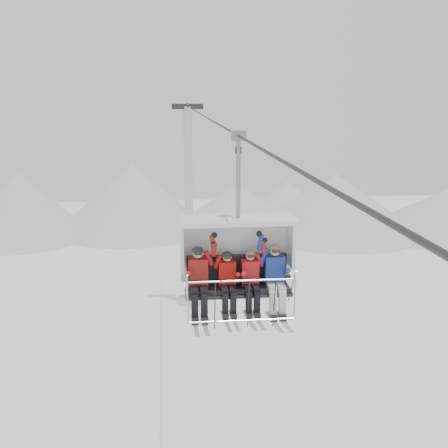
{
  "coord_description": "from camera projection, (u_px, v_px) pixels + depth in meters",
  "views": [
    {
      "loc": [
        -1.57,
        -14.63,
        14.2
      ],
      "look_at": [
        0.0,
        0.0,
        10.73
      ],
      "focal_mm": 45.0,
      "sensor_mm": 36.0,
      "label": 1
    }
  ],
  "objects": [
    {
      "name": "skier_far_right",
      "position": [
        275.0,
        276.0,
        12.38
      ],
      "size": [
        0.43,
        1.69,
        1.7
      ],
      "color": "#233894",
      "rests_on": "chairlift_carrier"
    },
    {
      "name": "ridgeline",
      "position": [
        165.0,
        206.0,
        57.46
      ],
      "size": [
        72.0,
        21.0,
        7.0
      ],
      "color": "silver",
      "rests_on": "ground"
    },
    {
      "name": "skier_center_left",
      "position": [
        228.0,
        281.0,
        12.26
      ],
      "size": [
        0.37,
        1.69,
        1.51
      ],
      "color": "red",
      "rests_on": "chairlift_carrier"
    },
    {
      "name": "lift_tower_right",
      "position": [
        189.0,
        221.0,
        37.54
      ],
      "size": [
        2.0,
        1.8,
        13.48
      ],
      "color": "silver",
      "rests_on": "ground"
    },
    {
      "name": "skier_center_right",
      "position": [
        251.0,
        280.0,
        12.32
      ],
      "size": [
        0.38,
        1.69,
        1.52
      ],
      "color": "red",
      "rests_on": "chairlift_carrier"
    },
    {
      "name": "chairlift_carrier",
      "position": [
        237.0,
        253.0,
        12.48
      ],
      "size": [
        2.51,
        1.17,
        3.98
      ],
      "color": "black",
      "rests_on": "haul_cable"
    },
    {
      "name": "skier_far_left",
      "position": [
        198.0,
        279.0,
        12.2
      ],
      "size": [
        0.43,
        1.69,
        1.7
      ],
      "color": "#A21D16",
      "rests_on": "chairlift_carrier"
    },
    {
      "name": "haul_cable",
      "position": [
        224.0,
        127.0,
        14.53
      ],
      "size": [
        0.06,
        50.0,
        0.06
      ],
      "primitive_type": "cylinder",
      "rotation": [
        1.57,
        0.0,
        0.0
      ],
      "color": "#2B2B2F",
      "rests_on": "lift_tower_left"
    }
  ]
}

